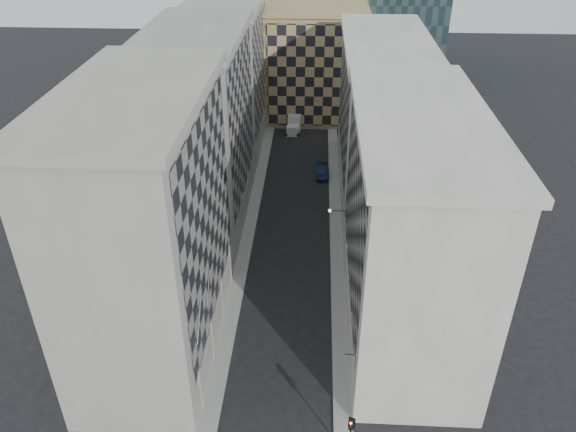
% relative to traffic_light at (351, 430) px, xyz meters
% --- Properties ---
extents(sidewalk_west, '(1.50, 100.00, 0.15)m').
position_rel_traffic_light_xyz_m(sidewalk_west, '(-10.81, 31.00, -2.91)').
color(sidewalk_west, gray).
rests_on(sidewalk_west, ground).
extents(sidewalk_east, '(1.50, 100.00, 0.15)m').
position_rel_traffic_light_xyz_m(sidewalk_east, '(-0.31, 31.00, -2.91)').
color(sidewalk_east, gray).
rests_on(sidewalk_east, ground).
extents(bldg_left_a, '(10.80, 22.80, 23.70)m').
position_rel_traffic_light_xyz_m(bldg_left_a, '(-16.44, 12.00, 8.84)').
color(bldg_left_a, gray).
rests_on(bldg_left_a, ground).
extents(bldg_left_b, '(10.80, 22.80, 22.70)m').
position_rel_traffic_light_xyz_m(bldg_left_b, '(-16.44, 34.00, 8.34)').
color(bldg_left_b, gray).
rests_on(bldg_left_b, ground).
extents(bldg_left_c, '(10.80, 22.80, 21.70)m').
position_rel_traffic_light_xyz_m(bldg_left_c, '(-16.44, 56.00, 7.84)').
color(bldg_left_c, gray).
rests_on(bldg_left_c, ground).
extents(bldg_right_a, '(10.80, 26.80, 20.70)m').
position_rel_traffic_light_xyz_m(bldg_right_a, '(5.32, 16.00, 7.34)').
color(bldg_right_a, '#A8A59A').
rests_on(bldg_right_a, ground).
extents(bldg_right_b, '(10.80, 28.80, 19.70)m').
position_rel_traffic_light_xyz_m(bldg_right_b, '(5.33, 43.00, 6.86)').
color(bldg_right_b, '#A8A59A').
rests_on(bldg_right_b, ground).
extents(tan_block, '(16.80, 14.80, 18.80)m').
position_rel_traffic_light_xyz_m(tan_block, '(-3.56, 68.90, 6.45)').
color(tan_block, '#9E7C54').
rests_on(tan_block, ground).
extents(flagpoles_left, '(0.10, 6.33, 2.33)m').
position_rel_traffic_light_xyz_m(flagpoles_left, '(-11.46, 7.00, 5.01)').
color(flagpoles_left, gray).
rests_on(flagpoles_left, ground).
extents(bracket_lamp, '(1.98, 0.36, 0.36)m').
position_rel_traffic_light_xyz_m(bracket_lamp, '(-1.18, 25.00, 3.21)').
color(bracket_lamp, black).
rests_on(bracket_lamp, ground).
extents(traffic_light, '(0.48, 0.48, 3.96)m').
position_rel_traffic_light_xyz_m(traffic_light, '(0.00, 0.00, 0.00)').
color(traffic_light, black).
rests_on(traffic_light, sidewalk_east).
extents(box_truck, '(2.46, 5.17, 2.75)m').
position_rel_traffic_light_xyz_m(box_truck, '(-6.68, 61.18, -1.79)').
color(box_truck, silver).
rests_on(box_truck, ground).
extents(dark_car, '(1.67, 4.62, 1.51)m').
position_rel_traffic_light_xyz_m(dark_car, '(-2.06, 45.04, -2.23)').
color(dark_car, '#0F1637').
rests_on(dark_car, ground).
extents(shop_sign, '(0.72, 0.63, 0.71)m').
position_rel_traffic_light_xyz_m(shop_sign, '(-0.14, 6.20, 0.85)').
color(shop_sign, black).
rests_on(shop_sign, ground).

